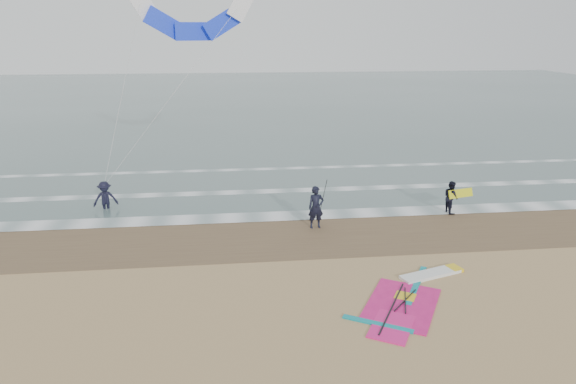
{
  "coord_description": "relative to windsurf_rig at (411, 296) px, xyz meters",
  "views": [
    {
      "loc": [
        -3.97,
        -13.67,
        8.21
      ],
      "look_at": [
        -1.9,
        5.0,
        2.2
      ],
      "focal_mm": 32.0,
      "sensor_mm": 36.0,
      "label": 1
    }
  ],
  "objects": [
    {
      "name": "person_walking",
      "position": [
        4.43,
        7.43,
        0.73
      ],
      "size": [
        0.67,
        0.81,
        1.53
      ],
      "primitive_type": "imported",
      "rotation": [
        0.0,
        0.0,
        1.7
      ],
      "color": "black",
      "rests_on": "ground"
    },
    {
      "name": "sea_water",
      "position": [
        -1.57,
        47.57,
        -0.02
      ],
      "size": [
        120.0,
        80.0,
        0.02
      ],
      "primitive_type": "cube",
      "color": "#47605E",
      "rests_on": "ground"
    },
    {
      "name": "foam_waterline",
      "position": [
        -1.57,
        10.01,
        -0.0
      ],
      "size": [
        120.0,
        9.15,
        0.02
      ],
      "color": "white",
      "rests_on": "ground"
    },
    {
      "name": "carried_kiteboard",
      "position": [
        4.83,
        7.33,
        0.94
      ],
      "size": [
        1.3,
        0.51,
        0.39
      ],
      "color": "yellow",
      "rests_on": "ground"
    },
    {
      "name": "surf_kite",
      "position": [
        -7.26,
        12.59,
        8.72
      ],
      "size": [
        7.61,
        3.27,
        9.32
      ],
      "color": "white",
      "rests_on": "ground"
    },
    {
      "name": "person_standing",
      "position": [
        -2.09,
        6.26,
        0.89
      ],
      "size": [
        0.72,
        0.51,
        1.85
      ],
      "primitive_type": "imported",
      "rotation": [
        0.0,
        0.0,
        0.1
      ],
      "color": "black",
      "rests_on": "ground"
    },
    {
      "name": "wet_sand_band",
      "position": [
        -1.57,
        5.57,
        -0.03
      ],
      "size": [
        120.0,
        5.0,
        0.01
      ],
      "primitive_type": "cube",
      "color": "brown",
      "rests_on": "ground"
    },
    {
      "name": "windsurf_rig",
      "position": [
        0.0,
        0.0,
        0.0
      ],
      "size": [
        4.91,
        4.65,
        0.12
      ],
      "color": "white",
      "rests_on": "ground"
    },
    {
      "name": "ground",
      "position": [
        -1.57,
        -0.43,
        -0.03
      ],
      "size": [
        120.0,
        120.0,
        0.0
      ],
      "primitive_type": "plane",
      "color": "tan",
      "rests_on": "ground"
    },
    {
      "name": "held_pole",
      "position": [
        -1.79,
        6.26,
        1.33
      ],
      "size": [
        0.17,
        0.86,
        1.82
      ],
      "color": "black",
      "rests_on": "ground"
    },
    {
      "name": "person_wading",
      "position": [
        -11.59,
        9.65,
        0.84
      ],
      "size": [
        1.25,
        0.91,
        1.73
      ],
      "primitive_type": "imported",
      "rotation": [
        0.0,
        0.0,
        0.25
      ],
      "color": "black",
      "rests_on": "ground"
    }
  ]
}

